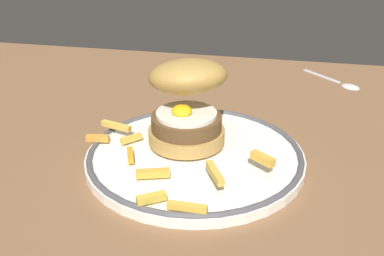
% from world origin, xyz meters
% --- Properties ---
extents(ground_plane, '(1.41, 0.85, 0.04)m').
position_xyz_m(ground_plane, '(0.00, 0.00, -0.02)').
color(ground_plane, brown).
extents(dinner_plate, '(0.28, 0.28, 0.02)m').
position_xyz_m(dinner_plate, '(-0.00, -0.04, 0.01)').
color(dinner_plate, white).
rests_on(dinner_plate, ground_plane).
extents(burger, '(0.14, 0.14, 0.11)m').
position_xyz_m(burger, '(-0.02, -0.01, 0.07)').
color(burger, '#B08642').
rests_on(burger, dinner_plate).
extents(fries_pile, '(0.25, 0.16, 0.02)m').
position_xyz_m(fries_pile, '(-0.03, -0.09, 0.02)').
color(fries_pile, gold).
rests_on(fries_pile, dinner_plate).
extents(spoon, '(0.11, 0.11, 0.01)m').
position_xyz_m(spoon, '(0.21, 0.29, 0.00)').
color(spoon, silver).
rests_on(spoon, ground_plane).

